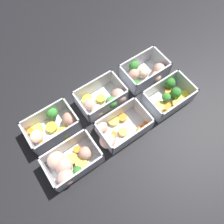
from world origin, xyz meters
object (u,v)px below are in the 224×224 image
container_near_center (104,100)px  container_near_right (54,126)px  container_far_center (116,130)px  container_far_right (69,163)px  container_far_left (170,96)px  container_near_left (145,73)px

container_near_center → container_near_right: 0.18m
container_far_center → container_far_right: bearing=1.7°
container_near_right → container_far_center: 0.19m
container_near_center → container_far_left: size_ratio=0.97×
container_near_right → container_far_center: bearing=140.6°
container_far_left → container_far_right: 0.39m
container_near_right → container_far_right: size_ratio=1.10×
container_far_right → container_far_left: bearing=-179.9°
container_near_center → container_far_right: same height
container_near_left → container_far_center: size_ratio=0.89×
container_near_right → container_far_left: same height
container_near_left → container_far_right: same height
container_near_left → container_far_left: (-0.01, 0.12, -0.00)m
container_near_right → container_far_center: size_ratio=0.98×
container_near_center → container_near_right: bearing=-5.1°
container_near_left → container_near_right: same height
container_far_left → container_near_right: bearing=-19.2°
container_far_left → container_far_center: 0.22m
container_far_left → container_far_center: size_ratio=0.95×
container_near_right → container_far_left: (-0.37, 0.13, -0.00)m
container_near_center → container_near_right: (0.18, -0.02, -0.00)m
container_near_left → container_far_center: bearing=29.1°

